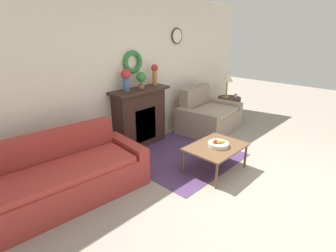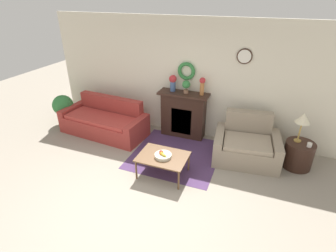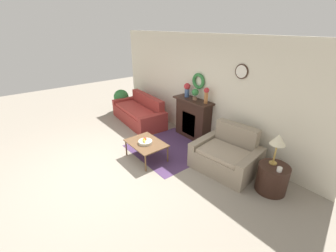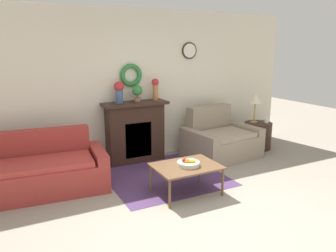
{
  "view_description": "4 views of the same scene",
  "coord_description": "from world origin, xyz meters",
  "px_view_note": "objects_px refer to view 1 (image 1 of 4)",
  "views": [
    {
      "loc": [
        -3.05,
        -0.99,
        2.11
      ],
      "look_at": [
        -0.24,
        1.65,
        0.68
      ],
      "focal_mm": 28.0,
      "sensor_mm": 36.0,
      "label": 1
    },
    {
      "loc": [
        1.67,
        -2.76,
        3.16
      ],
      "look_at": [
        -0.05,
        1.69,
        0.67
      ],
      "focal_mm": 28.0,
      "sensor_mm": 36.0,
      "label": 2
    },
    {
      "loc": [
        3.96,
        -1.44,
        2.88
      ],
      "look_at": [
        0.18,
        1.58,
        0.69
      ],
      "focal_mm": 24.0,
      "sensor_mm": 36.0,
      "label": 3
    },
    {
      "loc": [
        -2.07,
        -2.76,
        2.03
      ],
      "look_at": [
        0.2,
        1.71,
        0.82
      ],
      "focal_mm": 35.0,
      "sensor_mm": 36.0,
      "label": 4
    }
  ],
  "objects_px": {
    "vase_on_mantel_left": "(126,78)",
    "table_lamp": "(227,78)",
    "loveseat_right": "(208,116)",
    "side_table_by_loveseat": "(229,108)",
    "vase_on_mantel_right": "(155,73)",
    "fireplace": "(140,117)",
    "coffee_table": "(216,148)",
    "fruit_bowl": "(218,144)",
    "potted_plant_on_mantel": "(141,78)",
    "mug": "(236,95)",
    "couch_left": "(64,177)"
  },
  "relations": [
    {
      "from": "couch_left",
      "to": "coffee_table",
      "type": "bearing_deg",
      "value": -23.07
    },
    {
      "from": "fruit_bowl",
      "to": "vase_on_mantel_right",
      "type": "xyz_separation_m",
      "value": [
        0.26,
        1.65,
        0.87
      ]
    },
    {
      "from": "side_table_by_loveseat",
      "to": "table_lamp",
      "type": "bearing_deg",
      "value": 141.34
    },
    {
      "from": "couch_left",
      "to": "loveseat_right",
      "type": "xyz_separation_m",
      "value": [
        3.35,
        0.1,
        0.01
      ]
    },
    {
      "from": "loveseat_right",
      "to": "side_table_by_loveseat",
      "type": "height_order",
      "value": "loveseat_right"
    },
    {
      "from": "vase_on_mantel_right",
      "to": "couch_left",
      "type": "bearing_deg",
      "value": -165.34
    },
    {
      "from": "fruit_bowl",
      "to": "vase_on_mantel_right",
      "type": "distance_m",
      "value": 1.88
    },
    {
      "from": "side_table_by_loveseat",
      "to": "coffee_table",
      "type": "bearing_deg",
      "value": -153.19
    },
    {
      "from": "fruit_bowl",
      "to": "potted_plant_on_mantel",
      "type": "relative_size",
      "value": 1.08
    },
    {
      "from": "fireplace",
      "to": "fruit_bowl",
      "type": "distance_m",
      "value": 1.65
    },
    {
      "from": "fireplace",
      "to": "table_lamp",
      "type": "distance_m",
      "value": 2.52
    },
    {
      "from": "side_table_by_loveseat",
      "to": "vase_on_mantel_left",
      "type": "bearing_deg",
      "value": 171.63
    },
    {
      "from": "vase_on_mantel_left",
      "to": "potted_plant_on_mantel",
      "type": "height_order",
      "value": "vase_on_mantel_left"
    },
    {
      "from": "fruit_bowl",
      "to": "fireplace",
      "type": "bearing_deg",
      "value": 95.09
    },
    {
      "from": "table_lamp",
      "to": "vase_on_mantel_left",
      "type": "relative_size",
      "value": 1.59
    },
    {
      "from": "table_lamp",
      "to": "fireplace",
      "type": "bearing_deg",
      "value": 171.87
    },
    {
      "from": "mug",
      "to": "table_lamp",
      "type": "bearing_deg",
      "value": 141.84
    },
    {
      "from": "fireplace",
      "to": "table_lamp",
      "type": "bearing_deg",
      "value": -8.13
    },
    {
      "from": "vase_on_mantel_left",
      "to": "table_lamp",
      "type": "bearing_deg",
      "value": -7.44
    },
    {
      "from": "couch_left",
      "to": "coffee_table",
      "type": "relative_size",
      "value": 2.36
    },
    {
      "from": "vase_on_mantel_left",
      "to": "loveseat_right",
      "type": "bearing_deg",
      "value": -14.98
    },
    {
      "from": "potted_plant_on_mantel",
      "to": "fireplace",
      "type": "bearing_deg",
      "value": 163.94
    },
    {
      "from": "couch_left",
      "to": "fruit_bowl",
      "type": "relative_size",
      "value": 6.81
    },
    {
      "from": "side_table_by_loveseat",
      "to": "fireplace",
      "type": "bearing_deg",
      "value": 170.86
    },
    {
      "from": "couch_left",
      "to": "potted_plant_on_mantel",
      "type": "height_order",
      "value": "potted_plant_on_mantel"
    },
    {
      "from": "side_table_by_loveseat",
      "to": "table_lamp",
      "type": "xyz_separation_m",
      "value": [
        -0.07,
        0.06,
        0.75
      ]
    },
    {
      "from": "mug",
      "to": "side_table_by_loveseat",
      "type": "bearing_deg",
      "value": 142.13
    },
    {
      "from": "loveseat_right",
      "to": "potted_plant_on_mantel",
      "type": "distance_m",
      "value": 1.83
    },
    {
      "from": "coffee_table",
      "to": "fruit_bowl",
      "type": "xyz_separation_m",
      "value": [
        0.01,
        -0.03,
        0.07
      ]
    },
    {
      "from": "couch_left",
      "to": "vase_on_mantel_left",
      "type": "distance_m",
      "value": 1.94
    },
    {
      "from": "fireplace",
      "to": "couch_left",
      "type": "bearing_deg",
      "value": -162.39
    },
    {
      "from": "loveseat_right",
      "to": "vase_on_mantel_right",
      "type": "relative_size",
      "value": 3.53
    },
    {
      "from": "coffee_table",
      "to": "potted_plant_on_mantel",
      "type": "distance_m",
      "value": 1.83
    },
    {
      "from": "vase_on_mantel_left",
      "to": "fireplace",
      "type": "bearing_deg",
      "value": -1.16
    },
    {
      "from": "table_lamp",
      "to": "vase_on_mantel_left",
      "type": "height_order",
      "value": "vase_on_mantel_left"
    },
    {
      "from": "mug",
      "to": "loveseat_right",
      "type": "bearing_deg",
      "value": 178.67
    },
    {
      "from": "fruit_bowl",
      "to": "side_table_by_loveseat",
      "type": "xyz_separation_m",
      "value": [
        2.38,
        1.24,
        -0.19
      ]
    },
    {
      "from": "fruit_bowl",
      "to": "vase_on_mantel_left",
      "type": "height_order",
      "value": "vase_on_mantel_left"
    },
    {
      "from": "loveseat_right",
      "to": "table_lamp",
      "type": "bearing_deg",
      "value": 1.1
    },
    {
      "from": "fireplace",
      "to": "side_table_by_loveseat",
      "type": "relative_size",
      "value": 2.09
    },
    {
      "from": "couch_left",
      "to": "vase_on_mantel_right",
      "type": "xyz_separation_m",
      "value": [
        2.23,
        0.58,
        1.03
      ]
    },
    {
      "from": "vase_on_mantel_right",
      "to": "potted_plant_on_mantel",
      "type": "bearing_deg",
      "value": -176.81
    },
    {
      "from": "side_table_by_loveseat",
      "to": "vase_on_mantel_right",
      "type": "xyz_separation_m",
      "value": [
        -2.12,
        0.41,
        1.06
      ]
    },
    {
      "from": "loveseat_right",
      "to": "fruit_bowl",
      "type": "height_order",
      "value": "loveseat_right"
    },
    {
      "from": "side_table_by_loveseat",
      "to": "mug",
      "type": "relative_size",
      "value": 6.47
    },
    {
      "from": "coffee_table",
      "to": "side_table_by_loveseat",
      "type": "bearing_deg",
      "value": 26.81
    },
    {
      "from": "coffee_table",
      "to": "table_lamp",
      "type": "relative_size",
      "value": 1.53
    },
    {
      "from": "fruit_bowl",
      "to": "table_lamp",
      "type": "height_order",
      "value": "table_lamp"
    },
    {
      "from": "couch_left",
      "to": "side_table_by_loveseat",
      "type": "distance_m",
      "value": 4.35
    },
    {
      "from": "fireplace",
      "to": "mug",
      "type": "xyz_separation_m",
      "value": [
        2.65,
        -0.5,
        0.03
      ]
    }
  ]
}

